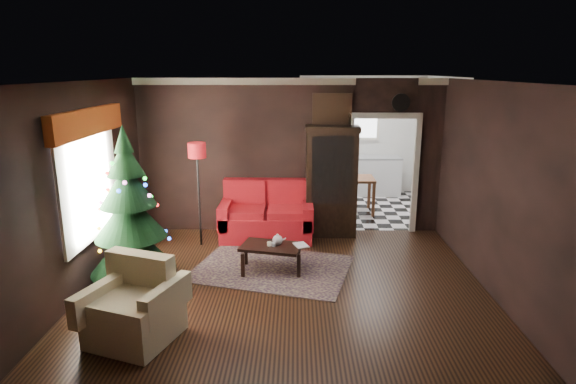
{
  "coord_description": "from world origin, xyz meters",
  "views": [
    {
      "loc": [
        0.12,
        -6.12,
        2.95
      ],
      "look_at": [
        0.0,
        0.9,
        1.15
      ],
      "focal_mm": 29.98,
      "sensor_mm": 36.0,
      "label": 1
    }
  ],
  "objects_px": {
    "floor_lamp": "(199,198)",
    "wall_clock": "(401,103)",
    "armchair": "(133,302)",
    "coffee_table": "(272,258)",
    "loveseat": "(267,211)",
    "teapot": "(277,240)",
    "curio_cabinet": "(331,184)",
    "christmas_tree": "(129,211)",
    "kitchen_table": "(357,195)"
  },
  "relations": [
    {
      "from": "floor_lamp",
      "to": "wall_clock",
      "type": "relative_size",
      "value": 5.92
    },
    {
      "from": "armchair",
      "to": "coffee_table",
      "type": "bearing_deg",
      "value": 72.83
    },
    {
      "from": "loveseat",
      "to": "teapot",
      "type": "distance_m",
      "value": 1.46
    },
    {
      "from": "floor_lamp",
      "to": "teapot",
      "type": "height_order",
      "value": "floor_lamp"
    },
    {
      "from": "teapot",
      "to": "wall_clock",
      "type": "distance_m",
      "value": 3.37
    },
    {
      "from": "armchair",
      "to": "wall_clock",
      "type": "distance_m",
      "value": 5.57
    },
    {
      "from": "curio_cabinet",
      "to": "teapot",
      "type": "bearing_deg",
      "value": -118.45
    },
    {
      "from": "christmas_tree",
      "to": "wall_clock",
      "type": "height_order",
      "value": "wall_clock"
    },
    {
      "from": "curio_cabinet",
      "to": "teapot",
      "type": "relative_size",
      "value": 10.89
    },
    {
      "from": "loveseat",
      "to": "coffee_table",
      "type": "xyz_separation_m",
      "value": [
        0.16,
        -1.46,
        -0.29
      ]
    },
    {
      "from": "floor_lamp",
      "to": "kitchen_table",
      "type": "xyz_separation_m",
      "value": [
        2.92,
        2.01,
        -0.46
      ]
    },
    {
      "from": "kitchen_table",
      "to": "christmas_tree",
      "type": "bearing_deg",
      "value": -135.38
    },
    {
      "from": "christmas_tree",
      "to": "wall_clock",
      "type": "distance_m",
      "value": 4.89
    },
    {
      "from": "christmas_tree",
      "to": "coffee_table",
      "type": "relative_size",
      "value": 2.52
    },
    {
      "from": "loveseat",
      "to": "curio_cabinet",
      "type": "bearing_deg",
      "value": 10.83
    },
    {
      "from": "coffee_table",
      "to": "teapot",
      "type": "height_order",
      "value": "teapot"
    },
    {
      "from": "loveseat",
      "to": "christmas_tree",
      "type": "height_order",
      "value": "christmas_tree"
    },
    {
      "from": "wall_clock",
      "to": "kitchen_table",
      "type": "distance_m",
      "value": 2.43
    },
    {
      "from": "armchair",
      "to": "wall_clock",
      "type": "height_order",
      "value": "wall_clock"
    },
    {
      "from": "armchair",
      "to": "kitchen_table",
      "type": "relative_size",
      "value": 1.19
    },
    {
      "from": "coffee_table",
      "to": "teapot",
      "type": "relative_size",
      "value": 5.06
    },
    {
      "from": "wall_clock",
      "to": "curio_cabinet",
      "type": "bearing_deg",
      "value": -171.47
    },
    {
      "from": "wall_clock",
      "to": "teapot",
      "type": "bearing_deg",
      "value": -138.74
    },
    {
      "from": "curio_cabinet",
      "to": "coffee_table",
      "type": "relative_size",
      "value": 2.15
    },
    {
      "from": "loveseat",
      "to": "teapot",
      "type": "xyz_separation_m",
      "value": [
        0.25,
        -1.44,
        -0.01
      ]
    },
    {
      "from": "kitchen_table",
      "to": "loveseat",
      "type": "bearing_deg",
      "value": -137.49
    },
    {
      "from": "floor_lamp",
      "to": "kitchen_table",
      "type": "relative_size",
      "value": 2.53
    },
    {
      "from": "armchair",
      "to": "kitchen_table",
      "type": "bearing_deg",
      "value": 78.08
    },
    {
      "from": "curio_cabinet",
      "to": "coffee_table",
      "type": "distance_m",
      "value": 2.09
    },
    {
      "from": "floor_lamp",
      "to": "kitchen_table",
      "type": "distance_m",
      "value": 3.57
    },
    {
      "from": "floor_lamp",
      "to": "teapot",
      "type": "bearing_deg",
      "value": -38.37
    },
    {
      "from": "wall_clock",
      "to": "loveseat",
      "type": "bearing_deg",
      "value": -170.34
    },
    {
      "from": "coffee_table",
      "to": "teapot",
      "type": "bearing_deg",
      "value": 10.25
    },
    {
      "from": "armchair",
      "to": "teapot",
      "type": "xyz_separation_m",
      "value": [
        1.52,
        1.93,
        0.03
      ]
    },
    {
      "from": "loveseat",
      "to": "coffee_table",
      "type": "distance_m",
      "value": 1.5
    },
    {
      "from": "curio_cabinet",
      "to": "coffee_table",
      "type": "height_order",
      "value": "curio_cabinet"
    },
    {
      "from": "christmas_tree",
      "to": "coffee_table",
      "type": "xyz_separation_m",
      "value": [
        1.93,
        0.42,
        -0.84
      ]
    },
    {
      "from": "armchair",
      "to": "teapot",
      "type": "relative_size",
      "value": 5.13
    },
    {
      "from": "armchair",
      "to": "curio_cabinet",
      "type": "bearing_deg",
      "value": 75.57
    },
    {
      "from": "loveseat",
      "to": "teapot",
      "type": "bearing_deg",
      "value": -80.22
    },
    {
      "from": "loveseat",
      "to": "kitchen_table",
      "type": "bearing_deg",
      "value": 42.51
    },
    {
      "from": "teapot",
      "to": "wall_clock",
      "type": "bearing_deg",
      "value": 41.26
    },
    {
      "from": "christmas_tree",
      "to": "teapot",
      "type": "xyz_separation_m",
      "value": [
        2.02,
        0.43,
        -0.56
      ]
    },
    {
      "from": "coffee_table",
      "to": "wall_clock",
      "type": "bearing_deg",
      "value": 40.32
    },
    {
      "from": "teapot",
      "to": "kitchen_table",
      "type": "xyz_separation_m",
      "value": [
        1.55,
        3.09,
        -0.12
      ]
    },
    {
      "from": "christmas_tree",
      "to": "teapot",
      "type": "distance_m",
      "value": 2.14
    },
    {
      "from": "christmas_tree",
      "to": "coffee_table",
      "type": "bearing_deg",
      "value": 12.15
    },
    {
      "from": "curio_cabinet",
      "to": "coffee_table",
      "type": "bearing_deg",
      "value": -120.55
    },
    {
      "from": "armchair",
      "to": "kitchen_table",
      "type": "distance_m",
      "value": 5.89
    },
    {
      "from": "kitchen_table",
      "to": "floor_lamp",
      "type": "bearing_deg",
      "value": -145.41
    }
  ]
}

